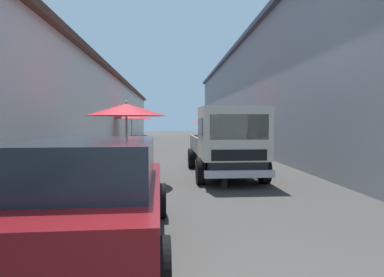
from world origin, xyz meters
The scene contains 10 objects.
ground centered at (13.50, 0.00, 0.00)m, with size 90.00×90.00×0.00m, color #3D3A38.
building_left_whitewash centered at (15.75, 7.42, 2.33)m, with size 49.80×7.50×4.65m.
building_right_concrete centered at (15.75, -7.42, 3.41)m, with size 49.80×7.50×6.81m.
fruit_stall_mid_lane centered at (13.34, -1.71, 1.60)m, with size 2.48×2.48×2.09m.
fruit_stall_near_left centered at (18.82, 2.93, 1.82)m, with size 2.55×2.55×2.34m.
fruit_stall_near_right centered at (7.18, 1.74, 1.70)m, with size 2.15×2.15×2.25m.
hatchback_car centered at (2.62, 1.54, 0.74)m, with size 3.96×2.02×1.45m.
delivery_truck centered at (7.67, -1.13, 1.04)m, with size 4.95×2.03×2.08m.
vendor_by_crates centered at (6.56, -0.83, 0.98)m, with size 0.67×0.23×1.69m.
vendor_in_shade centered at (10.97, -1.23, 0.92)m, with size 0.58×0.39×1.60m.
Camera 1 is at (-1.65, 0.54, 1.68)m, focal length 30.42 mm.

